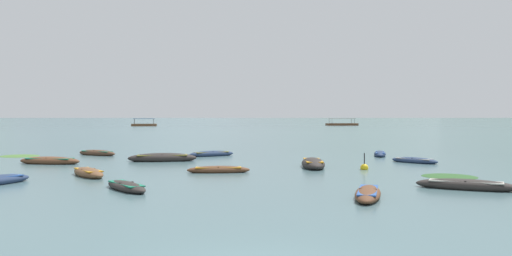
{
  "coord_description": "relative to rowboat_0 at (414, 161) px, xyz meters",
  "views": [
    {
      "loc": [
        0.51,
        -9.28,
        3.03
      ],
      "look_at": [
        -3.29,
        58.42,
        1.44
      ],
      "focal_mm": 34.92,
      "sensor_mm": 36.0,
      "label": 1
    }
  ],
  "objects": [
    {
      "name": "rowboat_0",
      "position": [
        0.0,
        0.0,
        0.0
      ],
      "size": [
        3.03,
        2.93,
        0.45
      ],
      "color": "navy",
      "rests_on": "ground"
    },
    {
      "name": "rowboat_6",
      "position": [
        -14.02,
        4.67,
        0.02
      ],
      "size": [
        3.6,
        2.84,
        0.51
      ],
      "color": "navy",
      "rests_on": "ground"
    },
    {
      "name": "rowboat_4",
      "position": [
        -12.04,
        -6.31,
        0.0
      ],
      "size": [
        3.48,
        1.3,
        0.45
      ],
      "color": "brown",
      "rests_on": "ground"
    },
    {
      "name": "ferry_1",
      "position": [
        -51.89,
        119.25,
        0.31
      ],
      "size": [
        8.13,
        4.49,
        2.54
      ],
      "color": "brown",
      "rests_on": "ground"
    },
    {
      "name": "ferry_0",
      "position": [
        10.67,
        132.8,
        0.3
      ],
      "size": [
        10.78,
        5.88,
        2.54
      ],
      "color": "brown",
      "rests_on": "ground"
    },
    {
      "name": "rowboat_11",
      "position": [
        -23.04,
        4.94,
        0.03
      ],
      "size": [
        3.73,
        2.41,
        0.54
      ],
      "color": "#4C3323",
      "rests_on": "ground"
    },
    {
      "name": "weed_patch_1",
      "position": [
        -0.2,
        -7.48,
        -0.14
      ],
      "size": [
        3.5,
        3.42,
        0.14
      ],
      "primitive_type": "ellipsoid",
      "rotation": [
        0.0,
        0.0,
        1.16
      ],
      "color": "#2D5628",
      "rests_on": "ground"
    },
    {
      "name": "rowboat_9",
      "position": [
        -0.96,
        -11.86,
        0.03
      ],
      "size": [
        4.06,
        2.4,
        0.54
      ],
      "color": "#2D2826",
      "rests_on": "ground"
    },
    {
      "name": "weed_patch_4",
      "position": [
        -28.62,
        3.8,
        -0.14
      ],
      "size": [
        4.16,
        4.04,
        0.14
      ],
      "primitive_type": "ellipsoid",
      "rotation": [
        0.0,
        0.0,
        2.55
      ],
      "color": "#477033",
      "rests_on": "ground"
    },
    {
      "name": "mountain_1",
      "position": [
        -729.28,
        2050.39,
        227.79
      ],
      "size": [
        1224.26,
        1224.26,
        455.87
      ],
      "primitive_type": "cone",
      "color": "slate",
      "rests_on": "ground"
    },
    {
      "name": "rowboat_7",
      "position": [
        -6.78,
        -3.26,
        0.07
      ],
      "size": [
        1.46,
        4.21,
        0.69
      ],
      "color": "#2D2826",
      "rests_on": "ground"
    },
    {
      "name": "rowboat_2",
      "position": [
        -16.71,
        0.2,
        0.08
      ],
      "size": [
        4.77,
        2.24,
        0.7
      ],
      "color": "#2D2826",
      "rests_on": "ground"
    },
    {
      "name": "rowboat_5",
      "position": [
        -23.45,
        -2.03,
        0.04
      ],
      "size": [
        4.22,
        1.65,
        0.58
      ],
      "color": "brown",
      "rests_on": "ground"
    },
    {
      "name": "mooring_buoy",
      "position": [
        -3.93,
        -4.37,
        -0.04
      ],
      "size": [
        0.46,
        0.46,
        1.08
      ],
      "color": "yellow",
      "rests_on": "ground"
    },
    {
      "name": "rowboat_8",
      "position": [
        -18.41,
        -8.31,
        0.03
      ],
      "size": [
        2.99,
        3.35,
        0.54
      ],
      "color": "brown",
      "rests_on": "ground"
    },
    {
      "name": "rowboat_3",
      "position": [
        -5.38,
        -14.23,
        0.0
      ],
      "size": [
        1.7,
        3.91,
        0.46
      ],
      "color": "brown",
      "rests_on": "ground"
    },
    {
      "name": "ground_plane",
      "position": [
        -9.03,
        1476.37,
        -0.14
      ],
      "size": [
        6000.0,
        6000.0,
        0.0
      ],
      "primitive_type": "plane",
      "color": "slate"
    },
    {
      "name": "mountain_2",
      "position": [
        339.47,
        2015.36,
        143.54
      ],
      "size": [
        1174.46,
        1174.46,
        287.36
      ],
      "primitive_type": "cone",
      "color": "slate",
      "rests_on": "ground"
    },
    {
      "name": "rowboat_10",
      "position": [
        -15.0,
        -12.83,
        -0.01
      ],
      "size": [
        2.83,
        3.15,
        0.43
      ],
      "color": "#2D2826",
      "rests_on": "ground"
    },
    {
      "name": "rowboat_12",
      "position": [
        -1.16,
        5.58,
        0.01
      ],
      "size": [
        1.45,
        3.48,
        0.48
      ],
      "color": "navy",
      "rests_on": "ground"
    }
  ]
}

